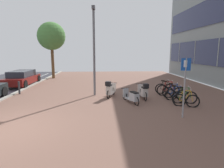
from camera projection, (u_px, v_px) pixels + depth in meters
name	position (u px, v px, depth m)	size (l,w,h in m)	color
ground	(49.00, 129.00, 6.73)	(21.00, 40.00, 0.13)	#24242B
bicycle_rack_00	(186.00, 100.00, 9.41)	(1.23, 0.60, 0.93)	black
bicycle_rack_01	(184.00, 97.00, 10.01)	(1.33, 0.48, 0.96)	black
bicycle_rack_02	(177.00, 95.00, 10.59)	(1.24, 0.57, 0.93)	black
bicycle_rack_03	(173.00, 92.00, 11.19)	(1.27, 0.53, 0.96)	black
bicycle_rack_04	(168.00, 90.00, 11.78)	(1.37, 0.53, 1.01)	black
bicycle_rack_05	(165.00, 89.00, 12.37)	(1.30, 0.48, 0.96)	black
scooter_near	(143.00, 91.00, 10.92)	(0.52, 1.71, 1.01)	black
scooter_mid	(110.00, 90.00, 11.39)	(0.80, 1.63, 1.05)	black
scooter_far	(132.00, 97.00, 10.05)	(0.85, 1.62, 0.73)	black
parked_car_far	(22.00, 78.00, 15.58)	(1.80, 4.08, 1.21)	maroon
parking_sign	(185.00, 81.00, 7.65)	(0.40, 0.07, 2.47)	gray
lamp_post	(94.00, 47.00, 11.50)	(0.20, 0.52, 5.39)	slate
street_tree	(51.00, 36.00, 19.01)	(2.79, 2.79, 5.70)	brown
bollard_far	(19.00, 88.00, 12.20)	(0.12, 0.12, 0.83)	#38383D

